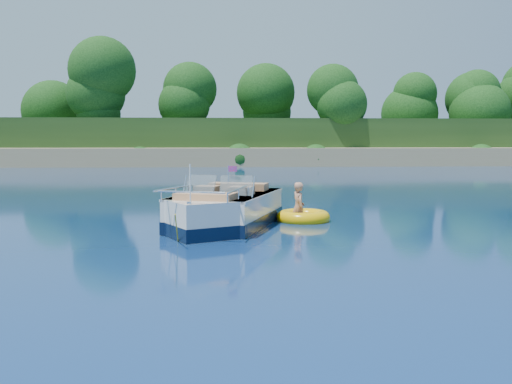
# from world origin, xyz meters

# --- Properties ---
(ground) EXTENTS (160.00, 160.00, 0.00)m
(ground) POSITION_xyz_m (0.00, 0.00, 0.00)
(ground) COLOR #091F42
(ground) RESTS_ON ground
(shoreline) EXTENTS (170.00, 59.00, 6.00)m
(shoreline) POSITION_xyz_m (0.00, 63.77, 0.98)
(shoreline) COLOR #9F8B5C
(shoreline) RESTS_ON ground
(treeline) EXTENTS (150.00, 7.12, 8.19)m
(treeline) POSITION_xyz_m (0.04, 41.01, 5.55)
(treeline) COLOR black
(treeline) RESTS_ON ground
(motorboat) EXTENTS (3.05, 5.31, 1.84)m
(motorboat) POSITION_xyz_m (-0.54, 2.54, 0.36)
(motorboat) COLOR silver
(motorboat) RESTS_ON ground
(tow_tube) EXTENTS (1.78, 1.78, 0.37)m
(tow_tube) POSITION_xyz_m (1.57, 3.55, 0.10)
(tow_tube) COLOR #E7B007
(tow_tube) RESTS_ON ground
(boy) EXTENTS (0.48, 0.79, 1.44)m
(boy) POSITION_xyz_m (1.44, 3.62, 0.00)
(boy) COLOR tan
(boy) RESTS_ON ground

